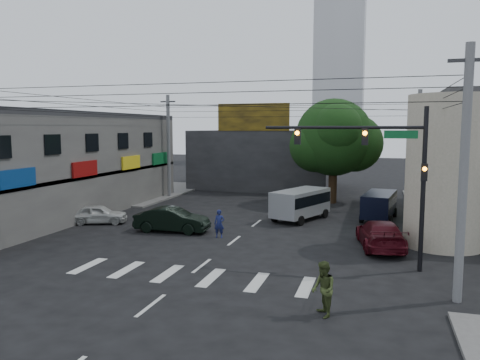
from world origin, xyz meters
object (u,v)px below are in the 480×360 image
at_px(traffic_officer, 219,224).
at_px(utility_pole_near_right, 464,176).
at_px(traffic_gantry, 384,161).
at_px(silver_minivan, 300,205).
at_px(utility_pole_far_right, 418,150).
at_px(dark_sedan, 172,220).
at_px(utility_pole_far_left, 169,147).
at_px(maroon_sedan, 380,234).
at_px(street_tree, 334,138).
at_px(navy_van, 379,206).
at_px(pedestrian_olive, 323,289).
at_px(white_compact, 99,214).

bearing_deg(traffic_officer, utility_pole_near_right, -37.65).
relative_size(traffic_gantry, silver_minivan, 1.38).
relative_size(utility_pole_far_right, dark_sedan, 2.00).
relative_size(utility_pole_near_right, utility_pole_far_left, 1.00).
xyz_separation_m(utility_pole_near_right, maroon_sedan, (-2.68, 7.15, -3.86)).
bearing_deg(silver_minivan, dark_sedan, 152.56).
bearing_deg(street_tree, traffic_gantry, -78.01).
bearing_deg(silver_minivan, maroon_sedan, -118.56).
relative_size(utility_pole_near_right, silver_minivan, 1.76).
bearing_deg(navy_van, utility_pole_far_right, -18.45).
bearing_deg(utility_pole_far_right, pedestrian_olive, -101.03).
relative_size(street_tree, utility_pole_near_right, 0.95).
bearing_deg(silver_minivan, utility_pole_far_left, 83.78).
height_order(traffic_gantry, utility_pole_far_left, utility_pole_far_left).
distance_m(white_compact, silver_minivan, 13.54).
xyz_separation_m(maroon_sedan, silver_minivan, (-5.23, 6.35, 0.30)).
bearing_deg(silver_minivan, street_tree, 11.93).
bearing_deg(utility_pole_far_right, maroon_sedan, -101.34).
relative_size(street_tree, pedestrian_olive, 4.65).
bearing_deg(pedestrian_olive, street_tree, 159.66).
xyz_separation_m(utility_pole_near_right, utility_pole_far_right, (0.00, 20.50, 0.00)).
bearing_deg(utility_pole_near_right, maroon_sedan, 110.51).
xyz_separation_m(utility_pole_far_right, navy_van, (-2.74, -5.48, -3.67)).
bearing_deg(white_compact, silver_minivan, -89.11).
relative_size(white_compact, navy_van, 0.82).
xyz_separation_m(white_compact, silver_minivan, (12.58, 5.00, 0.41)).
distance_m(utility_pole_far_right, white_compact, 24.07).
bearing_deg(utility_pole_far_right, white_compact, -149.64).
xyz_separation_m(utility_pole_far_right, dark_sedan, (-14.78, -12.90, -3.86)).
bearing_deg(street_tree, utility_pole_near_right, -73.18).
bearing_deg(traffic_officer, pedestrian_olive, -60.60).
relative_size(utility_pole_near_right, traffic_officer, 5.69).
xyz_separation_m(utility_pole_far_left, silver_minivan, (13.09, -7.00, -3.57)).
bearing_deg(white_compact, pedestrian_olive, -145.89).
distance_m(navy_van, pedestrian_olive, 17.83).
distance_m(traffic_gantry, utility_pole_far_left, 25.00).
bearing_deg(pedestrian_olive, traffic_officer, -169.11).
bearing_deg(traffic_gantry, street_tree, 101.99).
relative_size(utility_pole_near_right, pedestrian_olive, 4.92).
height_order(utility_pole_far_left, navy_van, utility_pole_far_left).
bearing_deg(utility_pole_far_left, pedestrian_olive, -54.64).
bearing_deg(dark_sedan, utility_pole_far_left, 22.16).
height_order(utility_pole_near_right, navy_van, utility_pole_near_right).
distance_m(utility_pole_far_right, dark_sedan, 20.00).
xyz_separation_m(dark_sedan, silver_minivan, (6.87, 5.90, 0.29)).
xyz_separation_m(traffic_gantry, pedestrian_olive, (-1.85, -6.21, -3.89)).
distance_m(street_tree, utility_pole_far_right, 6.63).
bearing_deg(white_compact, maroon_sedan, -115.11).
relative_size(traffic_gantry, navy_van, 1.48).
height_order(street_tree, navy_van, street_tree).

